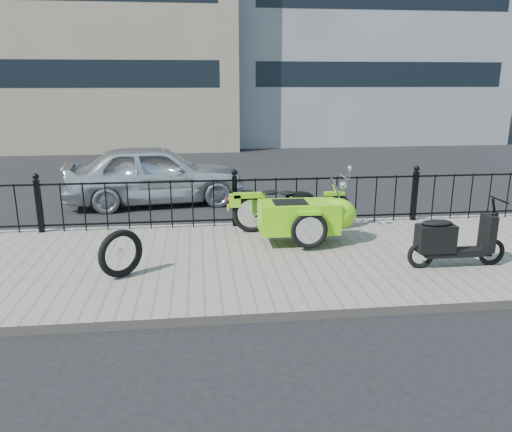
{
  "coord_description": "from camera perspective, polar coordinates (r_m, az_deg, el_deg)",
  "views": [
    {
      "loc": [
        -0.65,
        -7.72,
        2.78
      ],
      "look_at": [
        0.24,
        -0.1,
        0.68
      ],
      "focal_mm": 35.0,
      "sensor_mm": 36.0,
      "label": 1
    }
  ],
  "objects": [
    {
      "name": "ground",
      "position": [
        8.23,
        -1.73,
        -4.45
      ],
      "size": [
        120.0,
        120.0,
        0.0
      ],
      "primitive_type": "plane",
      "color": "black",
      "rests_on": "ground"
    },
    {
      "name": "sidewalk",
      "position": [
        7.74,
        -1.41,
        -5.27
      ],
      "size": [
        30.0,
        3.8,
        0.12
      ],
      "primitive_type": "cube",
      "color": "gray",
      "rests_on": "ground"
    },
    {
      "name": "curb",
      "position": [
        9.57,
        -2.48,
        -1.21
      ],
      "size": [
        30.0,
        0.1,
        0.12
      ],
      "primitive_type": "cube",
      "color": "gray",
      "rests_on": "ground"
    },
    {
      "name": "motorcycle_sidecar",
      "position": [
        8.45,
        5.88,
        0.24
      ],
      "size": [
        2.28,
        1.48,
        0.98
      ],
      "color": "black",
      "rests_on": "sidewalk"
    },
    {
      "name": "building_tan",
      "position": [
        24.52,
        -20.76,
        21.93
      ],
      "size": [
        14.0,
        8.01,
        12.0
      ],
      "color": "gray",
      "rests_on": "ground"
    },
    {
      "name": "sedan_car",
      "position": [
        11.72,
        -11.4,
        4.73
      ],
      "size": [
        4.22,
        2.11,
        1.38
      ],
      "primitive_type": "imported",
      "rotation": [
        0.0,
        0.0,
        1.69
      ],
      "color": "silver",
      "rests_on": "ground"
    },
    {
      "name": "scooter",
      "position": [
        7.79,
        21.4,
        -2.68
      ],
      "size": [
        1.5,
        0.44,
        1.02
      ],
      "color": "black",
      "rests_on": "sidewalk"
    },
    {
      "name": "spare_tire",
      "position": [
        7.15,
        -15.19,
        -4.16
      ],
      "size": [
        0.59,
        0.51,
        0.68
      ],
      "primitive_type": "torus",
      "rotation": [
        1.57,
        0.0,
        0.68
      ],
      "color": "black",
      "rests_on": "sidewalk"
    },
    {
      "name": "iron_fence",
      "position": [
        9.3,
        -2.45,
        1.66
      ],
      "size": [
        14.11,
        0.11,
        1.08
      ],
      "color": "black",
      "rests_on": "sidewalk"
    }
  ]
}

